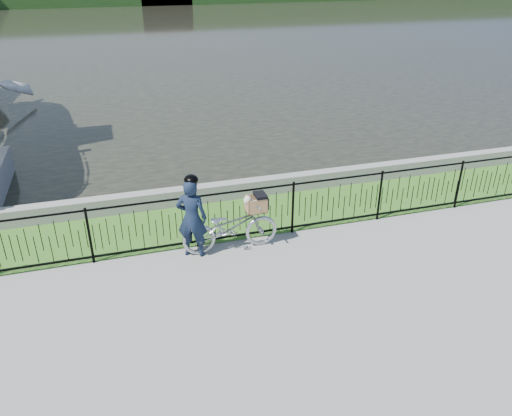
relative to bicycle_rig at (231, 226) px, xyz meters
name	(u,v)px	position (x,y,z in m)	size (l,w,h in m)	color
ground	(271,283)	(0.38, -1.32, -0.51)	(120.00, 120.00, 0.00)	gray
grass_strip	(234,217)	(0.38, 1.28, -0.50)	(60.00, 2.00, 0.01)	#396C22
water	(131,35)	(0.38, 31.68, -0.51)	(120.00, 120.00, 0.00)	#27281E
quay_wall	(223,191)	(0.38, 2.28, -0.31)	(60.00, 0.30, 0.40)	gray
fence	(246,214)	(0.38, 0.28, 0.07)	(14.00, 0.06, 1.15)	black
bicycle_rig	(231,226)	(0.00, 0.00, 0.00)	(1.88, 0.66, 1.14)	#B2B6BF
cyclist	(192,217)	(-0.75, 0.01, 0.32)	(0.68, 0.58, 1.66)	#121E33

